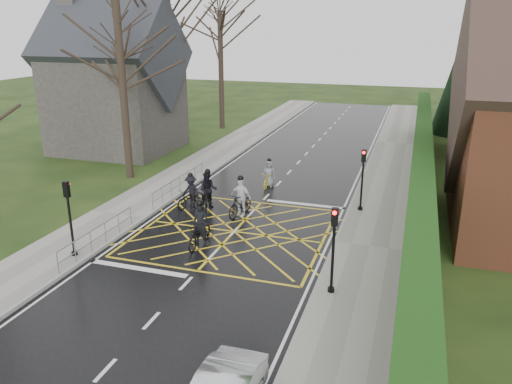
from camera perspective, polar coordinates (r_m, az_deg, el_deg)
The scene contains 21 objects.
ground at distance 22.54m, azimuth -2.50°, elevation -4.55°, with size 120.00×120.00×0.00m, color black.
road at distance 22.54m, azimuth -2.50°, elevation -4.53°, with size 9.00×80.00×0.01m, color black.
sidewalk_right at distance 21.33m, azimuth 12.88°, elevation -6.20°, with size 3.00×80.00×0.15m, color gray.
sidewalk_left at distance 25.11m, azimuth -15.47°, elevation -2.57°, with size 3.00×80.00×0.15m, color gray.
stone_wall at distance 26.79m, azimuth 17.92°, elevation -0.85°, with size 0.50×38.00×0.70m, color slate.
hedge at distance 26.28m, azimuth 18.29°, elevation 2.75°, with size 0.90×38.00×2.80m, color #18370F.
conifer at distance 45.69m, azimuth 22.74°, elevation 12.35°, with size 4.60×4.60×10.00m.
church at distance 37.89m, azimuth -15.91°, elevation 11.95°, with size 8.80×7.80×11.00m.
tree_near at distance 30.20m, azimuth -15.38°, elevation 16.18°, with size 9.24×9.24×11.44m.
tree_mid at distance 37.62m, azimuth -9.95°, elevation 17.99°, with size 10.08×10.08×12.48m.
tree_far at distance 44.64m, azimuth -4.08°, elevation 16.40°, with size 8.40×8.40×10.40m.
railing_south at distance 21.47m, azimuth -17.63°, elevation -4.41°, with size 0.05×5.04×1.03m.
railing_north at distance 27.49m, azimuth -8.73°, elevation 1.31°, with size 0.05×6.04×1.03m.
traffic_light_ne at distance 24.76m, azimuth 12.04°, elevation 1.29°, with size 0.24×0.31×3.21m.
traffic_light_se at distance 16.95m, azimuth 8.80°, elevation -6.73°, with size 0.24×0.31×3.21m.
traffic_light_sw at distance 20.68m, azimuth -20.45°, elevation -2.98°, with size 0.24×0.31×3.21m.
cyclist_rear at distance 21.04m, azimuth -6.43°, elevation -4.45°, with size 0.75×2.09×2.02m.
cyclist_back at distance 25.24m, azimuth -5.53°, elevation -0.16°, with size 1.13×2.13×2.05m.
cyclist_mid at distance 25.54m, azimuth -7.46°, elevation -0.29°, with size 1.23×1.96×1.80m.
cyclist_front at distance 24.11m, azimuth -1.80°, elevation -1.05°, with size 1.17×2.11×2.04m.
cyclist_lead at distance 28.55m, azimuth 1.47°, elevation 1.74°, with size 0.75×1.72×1.67m.
Camera 1 is at (7.32, -19.40, 8.84)m, focal length 35.00 mm.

